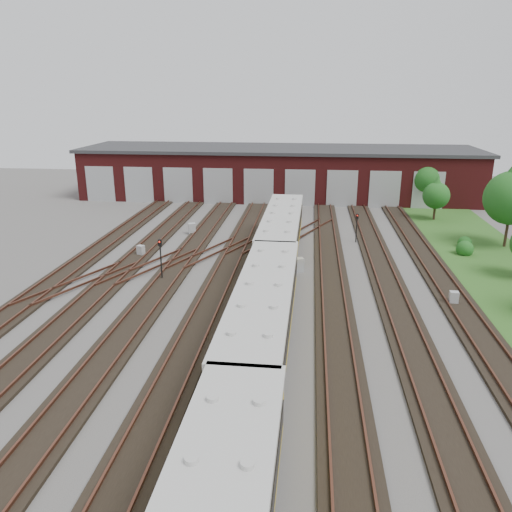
# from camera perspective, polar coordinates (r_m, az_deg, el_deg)

# --- Properties ---
(ground) EXTENTS (120.00, 120.00, 0.00)m
(ground) POSITION_cam_1_polar(r_m,az_deg,el_deg) (29.26, -2.71, -8.54)
(ground) COLOR #413F3C
(ground) RESTS_ON ground
(track_network) EXTENTS (30.40, 70.00, 0.33)m
(track_network) POSITION_cam_1_polar(r_m,az_deg,el_deg) (29.76, -2.86, -7.83)
(track_network) COLOR black
(track_network) RESTS_ON ground
(maintenance_shed) EXTENTS (51.00, 12.50, 6.35)m
(maintenance_shed) POSITION_cam_1_polar(r_m,az_deg,el_deg) (66.65, 2.57, 9.61)
(maintenance_shed) COLOR #551515
(maintenance_shed) RESTS_ON ground
(grass_verge) EXTENTS (8.00, 55.00, 0.05)m
(grass_verge) POSITION_cam_1_polar(r_m,az_deg,el_deg) (40.91, 27.07, -2.60)
(grass_verge) COLOR #234C19
(grass_verge) RESTS_ON ground
(metro_train) EXTENTS (3.07, 48.28, 3.36)m
(metro_train) POSITION_cam_1_polar(r_m,az_deg,el_deg) (26.46, 0.90, -6.62)
(metro_train) COLOR black
(metro_train) RESTS_ON ground
(signal_mast_0) EXTENTS (0.25, 0.24, 3.11)m
(signal_mast_0) POSITION_cam_1_polar(r_m,az_deg,el_deg) (36.76, -10.85, 0.19)
(signal_mast_0) COLOR black
(signal_mast_0) RESTS_ON ground
(signal_mast_1) EXTENTS (0.25, 0.24, 2.93)m
(signal_mast_1) POSITION_cam_1_polar(r_m,az_deg,el_deg) (40.00, 0.34, 1.81)
(signal_mast_1) COLOR black
(signal_mast_1) RESTS_ON ground
(signal_mast_2) EXTENTS (0.26, 0.25, 2.69)m
(signal_mast_2) POSITION_cam_1_polar(r_m,az_deg,el_deg) (51.07, 2.58, 5.27)
(signal_mast_2) COLOR black
(signal_mast_2) RESTS_ON ground
(signal_mast_3) EXTENTS (0.24, 0.22, 2.69)m
(signal_mast_3) POSITION_cam_1_polar(r_m,az_deg,el_deg) (46.39, 11.45, 3.60)
(signal_mast_3) COLOR black
(signal_mast_3) RESTS_ON ground
(relay_cabinet_0) EXTENTS (0.69, 0.64, 0.94)m
(relay_cabinet_0) POSITION_cam_1_polar(r_m,az_deg,el_deg) (43.04, -13.02, 0.58)
(relay_cabinet_0) COLOR #9EA0A2
(relay_cabinet_0) RESTS_ON ground
(relay_cabinet_1) EXTENTS (0.80, 0.74, 1.09)m
(relay_cabinet_1) POSITION_cam_1_polar(r_m,az_deg,el_deg) (48.92, -7.33, 3.12)
(relay_cabinet_1) COLOR #9EA0A2
(relay_cabinet_1) RESTS_ON ground
(relay_cabinet_2) EXTENTS (0.75, 0.65, 1.15)m
(relay_cabinet_2) POSITION_cam_1_polar(r_m,az_deg,el_deg) (26.53, -3.48, -10.15)
(relay_cabinet_2) COLOR #9EA0A2
(relay_cabinet_2) RESTS_ON ground
(relay_cabinet_3) EXTENTS (0.80, 0.73, 1.10)m
(relay_cabinet_3) POSITION_cam_1_polar(r_m,az_deg,el_deg) (38.42, 4.93, -1.02)
(relay_cabinet_3) COLOR #9EA0A2
(relay_cabinet_3) RESTS_ON ground
(relay_cabinet_4) EXTENTS (0.57, 0.49, 0.92)m
(relay_cabinet_4) POSITION_cam_1_polar(r_m,az_deg,el_deg) (34.87, 21.66, -4.51)
(relay_cabinet_4) COLOR #9EA0A2
(relay_cabinet_4) RESTS_ON ground
(tree_0) EXTENTS (3.64, 3.64, 6.03)m
(tree_0) POSITION_cam_1_polar(r_m,az_deg,el_deg) (62.98, 18.80, 8.78)
(tree_0) COLOR #2F2015
(tree_0) RESTS_ON ground
(tree_1) EXTENTS (2.83, 2.83, 4.69)m
(tree_1) POSITION_cam_1_polar(r_m,az_deg,el_deg) (56.85, 19.94, 6.85)
(tree_1) COLOR #2F2015
(tree_1) RESTS_ON ground
(bush_1) EXTENTS (1.43, 1.43, 1.43)m
(bush_1) POSITION_cam_1_polar(r_m,az_deg,el_deg) (45.80, 22.78, 0.99)
(bush_1) COLOR #154B15
(bush_1) RESTS_ON ground
(bush_2) EXTENTS (1.21, 1.21, 1.21)m
(bush_2) POSITION_cam_1_polar(r_m,az_deg,el_deg) (47.99, 22.77, 1.60)
(bush_2) COLOR #154B15
(bush_2) RESTS_ON ground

